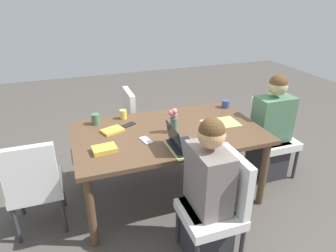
{
  "coord_description": "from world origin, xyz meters",
  "views": [
    {
      "loc": [
        0.88,
        2.48,
        2.01
      ],
      "look_at": [
        0.0,
        0.0,
        0.79
      ],
      "focal_mm": 32.28,
      "sensor_mm": 36.0,
      "label": 1
    }
  ],
  "objects_px": {
    "chair_head_left_left_near": "(270,132)",
    "coffee_mug_centre_left": "(226,104)",
    "chair_far_left_mid": "(219,203)",
    "person_far_left_mid": "(207,197)",
    "person_head_left_left_near": "(271,133)",
    "flower_vase": "(174,120)",
    "book_blue_cover": "(112,130)",
    "chair_near_left_far": "(139,121)",
    "chair_head_right_right_near": "(34,183)",
    "coffee_mug_near_right": "(123,114)",
    "laptop_far_left_mid": "(181,144)",
    "phone_black": "(128,125)",
    "phone_silver": "(146,140)",
    "dining_table": "(168,138)",
    "coffee_mug_near_left": "(96,119)",
    "book_red_cover": "(104,149)"
  },
  "relations": [
    {
      "from": "chair_near_left_far",
      "to": "chair_head_right_right_near",
      "type": "distance_m",
      "value": 1.5
    },
    {
      "from": "dining_table",
      "to": "laptop_far_left_mid",
      "type": "bearing_deg",
      "value": 88.13
    },
    {
      "from": "phone_black",
      "to": "book_blue_cover",
      "type": "bearing_deg",
      "value": -0.44
    },
    {
      "from": "person_head_left_left_near",
      "to": "coffee_mug_centre_left",
      "type": "relative_size",
      "value": 13.75
    },
    {
      "from": "coffee_mug_centre_left",
      "to": "person_head_left_left_near",
      "type": "bearing_deg",
      "value": 134.05
    },
    {
      "from": "chair_head_left_left_near",
      "to": "laptop_far_left_mid",
      "type": "distance_m",
      "value": 1.37
    },
    {
      "from": "person_head_left_left_near",
      "to": "flower_vase",
      "type": "xyz_separation_m",
      "value": [
        1.16,
        0.03,
        0.35
      ]
    },
    {
      "from": "phone_silver",
      "to": "laptop_far_left_mid",
      "type": "bearing_deg",
      "value": 33.05
    },
    {
      "from": "chair_near_left_far",
      "to": "chair_far_left_mid",
      "type": "bearing_deg",
      "value": 96.41
    },
    {
      "from": "chair_head_right_right_near",
      "to": "coffee_mug_near_right",
      "type": "relative_size",
      "value": 9.29
    },
    {
      "from": "person_far_left_mid",
      "to": "coffee_mug_near_right",
      "type": "height_order",
      "value": "person_far_left_mid"
    },
    {
      "from": "book_blue_cover",
      "to": "phone_black",
      "type": "distance_m",
      "value": 0.2
    },
    {
      "from": "coffee_mug_near_left",
      "to": "phone_silver",
      "type": "height_order",
      "value": "coffee_mug_near_left"
    },
    {
      "from": "person_head_left_left_near",
      "to": "phone_black",
      "type": "height_order",
      "value": "person_head_left_left_near"
    },
    {
      "from": "person_far_left_mid",
      "to": "book_red_cover",
      "type": "xyz_separation_m",
      "value": [
        0.68,
        -0.6,
        0.23
      ]
    },
    {
      "from": "dining_table",
      "to": "chair_near_left_far",
      "type": "distance_m",
      "value": 0.86
    },
    {
      "from": "phone_silver",
      "to": "person_far_left_mid",
      "type": "bearing_deg",
      "value": 10.56
    },
    {
      "from": "chair_near_left_far",
      "to": "chair_head_left_left_near",
      "type": "bearing_deg",
      "value": 149.53
    },
    {
      "from": "chair_head_left_left_near",
      "to": "book_blue_cover",
      "type": "relative_size",
      "value": 4.5
    },
    {
      "from": "chair_far_left_mid",
      "to": "coffee_mug_centre_left",
      "type": "distance_m",
      "value": 1.45
    },
    {
      "from": "book_red_cover",
      "to": "phone_silver",
      "type": "height_order",
      "value": "book_red_cover"
    },
    {
      "from": "laptop_far_left_mid",
      "to": "coffee_mug_near_right",
      "type": "distance_m",
      "value": 0.86
    },
    {
      "from": "coffee_mug_near_right",
      "to": "coffee_mug_centre_left",
      "type": "height_order",
      "value": "coffee_mug_near_right"
    },
    {
      "from": "chair_far_left_mid",
      "to": "book_blue_cover",
      "type": "relative_size",
      "value": 4.5
    },
    {
      "from": "laptop_far_left_mid",
      "to": "coffee_mug_near_right",
      "type": "bearing_deg",
      "value": -67.25
    },
    {
      "from": "chair_head_left_left_near",
      "to": "coffee_mug_near_right",
      "type": "distance_m",
      "value": 1.68
    },
    {
      "from": "laptop_far_left_mid",
      "to": "coffee_mug_near_right",
      "type": "height_order",
      "value": "laptop_far_left_mid"
    },
    {
      "from": "chair_near_left_far",
      "to": "phone_black",
      "type": "xyz_separation_m",
      "value": [
        0.26,
        0.59,
        0.25
      ]
    },
    {
      "from": "flower_vase",
      "to": "chair_near_left_far",
      "type": "bearing_deg",
      "value": -82.56
    },
    {
      "from": "chair_near_left_far",
      "to": "laptop_far_left_mid",
      "type": "relative_size",
      "value": 2.81
    },
    {
      "from": "laptop_far_left_mid",
      "to": "phone_silver",
      "type": "height_order",
      "value": "laptop_far_left_mid"
    },
    {
      "from": "chair_head_right_right_near",
      "to": "flower_vase",
      "type": "bearing_deg",
      "value": -177.54
    },
    {
      "from": "book_red_cover",
      "to": "phone_black",
      "type": "relative_size",
      "value": 1.33
    },
    {
      "from": "coffee_mug_near_left",
      "to": "book_blue_cover",
      "type": "height_order",
      "value": "coffee_mug_near_left"
    },
    {
      "from": "person_far_left_mid",
      "to": "phone_black",
      "type": "distance_m",
      "value": 1.14
    },
    {
      "from": "coffee_mug_centre_left",
      "to": "chair_head_left_left_near",
      "type": "bearing_deg",
      "value": 144.33
    },
    {
      "from": "phone_black",
      "to": "coffee_mug_centre_left",
      "type": "bearing_deg",
      "value": 157.57
    },
    {
      "from": "coffee_mug_centre_left",
      "to": "phone_silver",
      "type": "xyz_separation_m",
      "value": [
        1.08,
        0.49,
        -0.04
      ]
    },
    {
      "from": "chair_head_left_left_near",
      "to": "coffee_mug_centre_left",
      "type": "distance_m",
      "value": 0.6
    },
    {
      "from": "coffee_mug_centre_left",
      "to": "phone_black",
      "type": "bearing_deg",
      "value": 5.45
    },
    {
      "from": "chair_near_left_far",
      "to": "chair_head_right_right_near",
      "type": "relative_size",
      "value": 1.0
    },
    {
      "from": "person_far_left_mid",
      "to": "book_blue_cover",
      "type": "relative_size",
      "value": 5.97
    },
    {
      "from": "chair_head_left_left_near",
      "to": "coffee_mug_near_right",
      "type": "height_order",
      "value": "chair_head_left_left_near"
    },
    {
      "from": "dining_table",
      "to": "coffee_mug_near_left",
      "type": "distance_m",
      "value": 0.76
    },
    {
      "from": "coffee_mug_centre_left",
      "to": "book_red_cover",
      "type": "height_order",
      "value": "coffee_mug_centre_left"
    },
    {
      "from": "flower_vase",
      "to": "coffee_mug_centre_left",
      "type": "bearing_deg",
      "value": -152.46
    },
    {
      "from": "person_far_left_mid",
      "to": "book_red_cover",
      "type": "bearing_deg",
      "value": -41.53
    },
    {
      "from": "person_far_left_mid",
      "to": "chair_head_right_right_near",
      "type": "height_order",
      "value": "person_far_left_mid"
    },
    {
      "from": "book_blue_cover",
      "to": "person_far_left_mid",
      "type": "bearing_deg",
      "value": 99.09
    },
    {
      "from": "chair_far_left_mid",
      "to": "person_far_left_mid",
      "type": "xyz_separation_m",
      "value": [
        0.07,
        -0.06,
        0.03
      ]
    }
  ]
}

